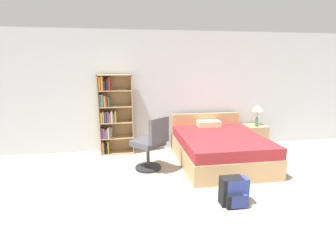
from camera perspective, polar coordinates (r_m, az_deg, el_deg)
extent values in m
plane|color=#A39989|center=(3.46, 16.62, -20.65)|extent=(14.00, 14.00, 0.00)
cube|color=silver|center=(5.97, 3.91, 7.54)|extent=(9.00, 0.06, 2.60)
cube|color=tan|center=(5.70, -14.69, 2.24)|extent=(0.02, 0.27, 1.69)
cube|color=tan|center=(5.67, -7.75, 2.51)|extent=(0.02, 0.27, 1.69)
cube|color=#A48256|center=(5.80, -11.19, 2.62)|extent=(0.71, 0.01, 1.69)
cube|color=tan|center=(5.89, -10.86, -5.63)|extent=(0.67, 0.25, 0.02)
cube|color=orange|center=(5.84, -13.93, -4.56)|extent=(0.04, 0.19, 0.25)
cube|color=black|center=(5.84, -13.59, -4.53)|extent=(0.02, 0.20, 0.25)
cube|color=black|center=(5.83, -13.22, -4.89)|extent=(0.02, 0.15, 0.19)
cube|color=gold|center=(5.81, -12.87, -4.54)|extent=(0.02, 0.15, 0.26)
cube|color=tan|center=(5.79, -11.01, -2.46)|extent=(0.67, 0.25, 0.02)
cube|color=#7A387F|center=(5.75, -14.17, -1.48)|extent=(0.02, 0.20, 0.22)
cube|color=#7A387F|center=(5.74, -13.77, -1.53)|extent=(0.04, 0.17, 0.21)
cube|color=#665B51|center=(5.75, -13.29, -1.61)|extent=(0.04, 0.20, 0.19)
cube|color=beige|center=(5.75, -12.80, -1.41)|extent=(0.04, 0.21, 0.22)
cube|color=#665B51|center=(5.74, -12.41, -1.25)|extent=(0.02, 0.21, 0.25)
cube|color=#665B51|center=(5.73, -12.14, -1.38)|extent=(0.02, 0.18, 0.23)
cube|color=tan|center=(5.71, -11.16, 0.81)|extent=(0.67, 0.25, 0.02)
cube|color=gold|center=(5.67, -14.31, 1.83)|extent=(0.04, 0.19, 0.22)
cube|color=orange|center=(5.68, -13.86, 1.92)|extent=(0.03, 0.21, 0.23)
cube|color=navy|center=(5.68, -13.40, 1.89)|extent=(0.03, 0.21, 0.22)
cube|color=#7A387F|center=(5.66, -12.92, 1.97)|extent=(0.04, 0.19, 0.24)
cube|color=orange|center=(5.67, -12.49, 1.81)|extent=(0.03, 0.20, 0.20)
cube|color=beige|center=(5.67, -12.11, 2.02)|extent=(0.04, 0.21, 0.24)
cube|color=#665B51|center=(5.67, -11.68, 1.78)|extent=(0.02, 0.20, 0.19)
cube|color=gold|center=(5.66, -11.35, 2.06)|extent=(0.03, 0.20, 0.24)
cube|color=tan|center=(5.65, -11.31, 4.17)|extent=(0.67, 0.25, 0.02)
cube|color=#665B51|center=(5.63, -14.55, 5.39)|extent=(0.03, 0.21, 0.26)
cube|color=teal|center=(5.61, -14.13, 5.38)|extent=(0.04, 0.18, 0.26)
cube|color=orange|center=(5.60, -13.60, 5.24)|extent=(0.04, 0.17, 0.22)
cube|color=maroon|center=(5.59, -13.21, 5.26)|extent=(0.02, 0.16, 0.23)
cube|color=#2D6638|center=(5.59, -12.79, 5.18)|extent=(0.03, 0.15, 0.21)
cube|color=tan|center=(5.60, -11.47, 7.59)|extent=(0.67, 0.25, 0.02)
cube|color=orange|center=(5.57, -14.72, 8.94)|extent=(0.04, 0.17, 0.28)
cube|color=orange|center=(5.56, -14.17, 8.97)|extent=(0.04, 0.16, 0.28)
cube|color=black|center=(5.57, -13.65, 8.55)|extent=(0.04, 0.18, 0.19)
cube|color=black|center=(5.57, -13.10, 8.76)|extent=(0.04, 0.19, 0.23)
cube|color=maroon|center=(5.57, -12.64, 9.01)|extent=(0.04, 0.19, 0.27)
cube|color=tan|center=(5.58, -11.62, 10.84)|extent=(0.71, 0.27, 0.02)
cube|color=tan|center=(5.28, 11.19, -5.95)|extent=(1.57, 2.00, 0.36)
cube|color=maroon|center=(5.19, 11.33, -3.01)|extent=(1.54, 1.96, 0.20)
cube|color=tan|center=(6.08, 8.16, -1.01)|extent=(1.57, 0.08, 0.81)
cube|color=beige|center=(5.84, 8.85, 0.55)|extent=(0.50, 0.30, 0.12)
cylinder|color=#232326|center=(4.96, -4.32, -8.99)|extent=(0.48, 0.48, 0.04)
cylinder|color=#333338|center=(4.88, -4.36, -6.55)|extent=(0.06, 0.06, 0.41)
cube|color=#4C4C51|center=(4.80, -4.42, -3.69)|extent=(0.68, 0.68, 0.10)
cube|color=#4C4C51|center=(4.54, -1.98, -1.03)|extent=(0.39, 0.34, 0.46)
cube|color=tan|center=(6.43, 18.32, -2.11)|extent=(0.46, 0.45, 0.52)
sphere|color=tan|center=(6.20, 19.40, -1.76)|extent=(0.02, 0.02, 0.02)
cylinder|color=tan|center=(6.41, 18.69, 0.31)|extent=(0.15, 0.15, 0.02)
cylinder|color=tan|center=(6.38, 18.80, 1.74)|extent=(0.02, 0.02, 0.31)
cone|color=silver|center=(6.34, 18.95, 3.74)|extent=(0.25, 0.25, 0.15)
cylinder|color=#3F8C4C|center=(6.23, 18.69, 0.74)|extent=(0.08, 0.08, 0.19)
cylinder|color=#2D2D33|center=(6.21, 18.76, 1.67)|extent=(0.05, 0.05, 0.02)
cube|color=black|center=(3.82, 13.56, -13.55)|extent=(0.30, 0.20, 0.40)
cube|color=black|center=(3.76, 14.28, -15.63)|extent=(0.23, 0.07, 0.18)
cube|color=navy|center=(3.84, 14.51, -13.53)|extent=(0.31, 0.19, 0.39)
cube|color=navy|center=(3.78, 15.23, -15.54)|extent=(0.24, 0.07, 0.18)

